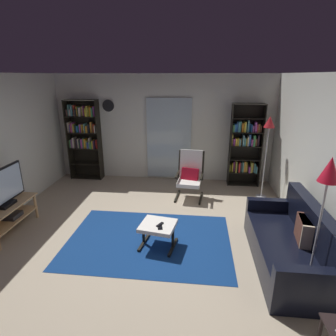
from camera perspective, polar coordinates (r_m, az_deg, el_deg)
The scene contains 17 objects.
ground_plane at distance 4.68m, azimuth -5.48°, elevation -14.54°, with size 7.02×7.02×0.00m, color tan.
wall_back at distance 6.89m, azimuth -1.02°, elevation 8.21°, with size 5.60×0.06×2.60m, color silver.
wall_right at distance 4.43m, azimuth 30.56°, elevation -0.47°, with size 0.06×6.00×2.60m, color silver.
glass_door_panel at distance 6.86m, azimuth 0.17°, elevation 6.03°, with size 1.10×0.01×2.00m, color silver.
area_rug at distance 4.64m, azimuth -4.01°, elevation -14.71°, with size 2.63×1.83×0.01m, color navy.
tv_stand at distance 5.44m, azimuth -30.23°, elevation -8.31°, with size 0.45×1.14×0.49m.
television at distance 5.25m, azimuth -31.13°, elevation -3.68°, with size 0.20×1.01×0.64m.
bookshelf_near_tv at distance 7.25m, azimuth -17.02°, elevation 6.69°, with size 0.81×0.30×2.00m.
bookshelf_near_sofa at distance 6.77m, azimuth 15.71°, elevation 4.46°, with size 0.73×0.30×1.96m.
leather_sofa at distance 4.32m, azimuth 24.27°, elevation -14.36°, with size 0.82×1.88×0.90m.
lounge_armchair at distance 5.97m, azimuth 4.61°, elevation -1.13°, with size 0.62×0.70×1.02m.
ottoman at distance 4.34m, azimuth -2.11°, elevation -12.32°, with size 0.59×0.56×0.39m.
tv_remote at distance 4.27m, azimuth -1.69°, elevation -11.65°, with size 0.04×0.14×0.02m, color black.
cell_phone at distance 4.21m, azimuth -1.68°, elevation -12.16°, with size 0.07×0.14×0.01m, color black.
floor_lamp_by_sofa at distance 3.40m, azimuth 30.20°, elevation -2.68°, with size 0.22×0.22×1.76m.
floor_lamp_by_shelf at distance 6.03m, azimuth 20.18°, elevation 7.36°, with size 0.23×0.23×1.78m.
wall_clock at distance 7.03m, azimuth -12.29°, elevation 12.54°, with size 0.29×0.03×0.29m.
Camera 1 is at (0.85, -3.82, 2.56)m, focal length 29.36 mm.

